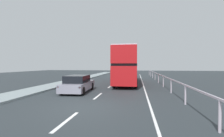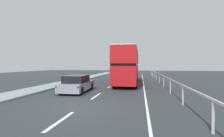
# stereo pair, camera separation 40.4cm
# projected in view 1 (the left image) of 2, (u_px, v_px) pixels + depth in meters

# --- Properties ---
(ground_plane) EXTENTS (75.52, 120.00, 0.10)m
(ground_plane) POSITION_uv_depth(u_px,v_px,m) (84.00, 108.00, 8.62)
(ground_plane) COLOR #2A3034
(lane_paint_markings) EXTENTS (3.70, 46.00, 0.01)m
(lane_paint_markings) POSITION_uv_depth(u_px,v_px,m) (131.00, 86.00, 16.93)
(lane_paint_markings) COLOR silver
(lane_paint_markings) RESTS_ON ground
(bridge_side_railing) EXTENTS (0.10, 42.00, 1.16)m
(bridge_side_railing) POSITION_uv_depth(u_px,v_px,m) (163.00, 78.00, 16.62)
(bridge_side_railing) COLOR #BAADBB
(bridge_side_railing) RESTS_ON ground
(double_decker_bus_red) EXTENTS (2.50, 10.62, 4.23)m
(double_decker_bus_red) POSITION_uv_depth(u_px,v_px,m) (127.00, 65.00, 19.46)
(double_decker_bus_red) COLOR red
(double_decker_bus_red) RESTS_ON ground
(hatchback_car_near) EXTENTS (2.07, 4.46, 1.42)m
(hatchback_car_near) POSITION_uv_depth(u_px,v_px,m) (78.00, 84.00, 13.51)
(hatchback_car_near) COLOR gray
(hatchback_car_near) RESTS_ON ground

